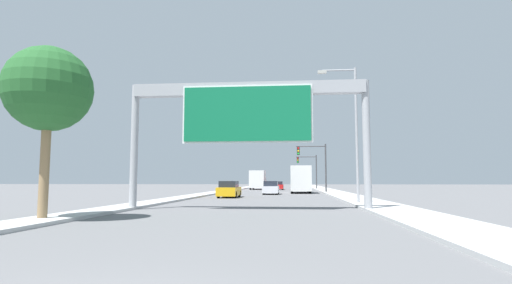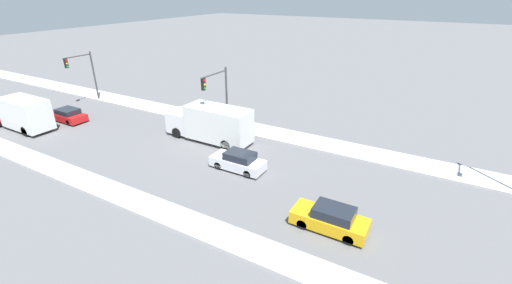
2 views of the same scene
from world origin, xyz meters
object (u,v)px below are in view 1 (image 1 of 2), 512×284
traffic_light_near_intersection (316,160)px  truck_box_secondary (300,179)px  sign_gantry (247,109)px  car_near_left (278,186)px  palm_tree_foreground (49,90)px  car_far_right (229,190)px  street_lamp_right (352,123)px  truck_box_primary (258,180)px  car_far_center (271,188)px  traffic_light_mid_block (310,166)px

traffic_light_near_intersection → truck_box_secondary: bearing=-168.2°
sign_gantry → truck_box_secondary: sign_gantry is taller
car_near_left → palm_tree_foreground: (-7.43, -52.72, 4.64)m
car_far_right → street_lamp_right: 14.98m
truck_box_secondary → street_lamp_right: street_lamp_right is taller
car_far_right → traffic_light_near_intersection: traffic_light_near_intersection is taller
sign_gantry → traffic_light_near_intersection: size_ratio=2.12×
car_near_left → truck_box_secondary: size_ratio=0.51×
sign_gantry → car_far_right: 16.96m
car_near_left → car_far_right: size_ratio=0.97×
car_far_right → truck_box_primary: 32.11m
car_far_center → truck_box_secondary: (3.50, 5.16, 0.99)m
truck_box_primary → traffic_light_mid_block: 9.66m
car_far_center → car_near_left: car_far_center is taller
car_far_right → sign_gantry: bearing=-77.6°
sign_gantry → street_lamp_right: bearing=41.8°
car_near_left → traffic_light_mid_block: bearing=34.8°
car_far_right → truck_box_primary: (0.00, 32.09, 0.92)m
car_far_center → car_near_left: 21.69m
truck_box_secondary → traffic_light_mid_block: bearing=84.1°
car_near_left → traffic_light_mid_block: size_ratio=0.71×
car_far_right → truck_box_primary: bearing=90.0°
car_far_center → car_near_left: bearing=90.0°
traffic_light_near_intersection → car_near_left: bearing=109.0°
car_near_left → street_lamp_right: 41.19m
traffic_light_near_intersection → palm_tree_foreground: (-12.99, -36.62, 1.11)m
car_far_center → car_far_right: bearing=-112.0°
car_near_left → truck_box_primary: bearing=153.5°
traffic_light_mid_block → traffic_light_near_intersection: bearing=-90.2°
traffic_light_mid_block → car_near_left: bearing=-145.2°
truck_box_secondary → traffic_light_mid_block: (2.11, 20.43, 2.33)m
car_near_left → truck_box_primary: size_ratio=0.59×
car_near_left → truck_box_secondary: truck_box_secondary is taller
truck_box_primary → street_lamp_right: (10.04, -42.12, 3.85)m
car_far_center → truck_box_primary: (-3.50, 23.44, 0.93)m
traffic_light_mid_block → truck_box_secondary: bearing=-95.9°
car_far_center → traffic_light_near_intersection: bearing=45.2°
sign_gantry → traffic_light_mid_block: (5.61, 50.13, -1.49)m
car_far_center → car_near_left: size_ratio=1.00×
traffic_light_mid_block → street_lamp_right: 44.31m
traffic_light_near_intersection → sign_gantry: bearing=-100.4°
truck_box_primary → truck_box_secondary: 19.57m
palm_tree_foreground → sign_gantry: bearing=41.1°
traffic_light_near_intersection → palm_tree_foreground: size_ratio=0.88×
sign_gantry → truck_box_primary: sign_gantry is taller
palm_tree_foreground → car_far_center: bearing=76.5°
sign_gantry → truck_box_secondary: (3.50, 29.70, -3.83)m
car_far_right → truck_box_secondary: bearing=63.1°
truck_box_primary → truck_box_secondary: truck_box_secondary is taller
car_near_left → traffic_light_near_intersection: traffic_light_near_intersection is taller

